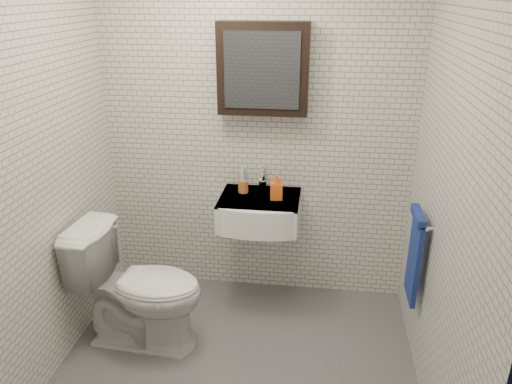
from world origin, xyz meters
TOP-DOWN VIEW (x-y plane):
  - ground at (0.00, 0.00)m, footprint 2.20×2.00m
  - room_shell at (0.00, 0.00)m, footprint 2.22×2.02m
  - washbasin at (0.05, 0.73)m, footprint 0.55×0.50m
  - faucet at (0.05, 0.93)m, footprint 0.06×0.20m
  - mirror_cabinet at (0.05, 0.93)m, footprint 0.60×0.15m
  - towel_rail at (1.04, 0.35)m, footprint 0.09×0.30m
  - toothbrush_cup at (-0.08, 0.85)m, footprint 0.09×0.09m
  - soap_bottle at (0.16, 0.76)m, footprint 0.09×0.09m
  - toilet at (-0.65, 0.22)m, footprint 0.84×0.52m

SIDE VIEW (x-z plane):
  - ground at x=0.00m, z-range 0.00..0.01m
  - toilet at x=-0.65m, z-range 0.00..0.83m
  - towel_rail at x=1.04m, z-range 0.43..1.01m
  - washbasin at x=0.05m, z-range 0.66..0.86m
  - toothbrush_cup at x=-0.08m, z-range 0.80..1.00m
  - faucet at x=0.05m, z-range 0.84..0.99m
  - soap_bottle at x=0.16m, z-range 0.85..1.03m
  - room_shell at x=0.00m, z-range 0.21..2.72m
  - mirror_cabinet at x=0.05m, z-range 1.40..2.00m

